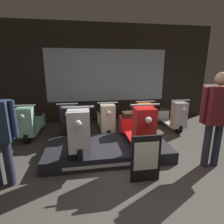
% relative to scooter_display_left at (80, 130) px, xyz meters
% --- Properties ---
extents(ground_plane, '(30.00, 30.00, 0.00)m').
position_rel_scooter_display_left_xyz_m(ground_plane, '(0.91, -0.85, -0.62)').
color(ground_plane, '#423D38').
extents(shop_wall_back, '(7.27, 0.09, 3.20)m').
position_rel_scooter_display_left_xyz_m(shop_wall_back, '(0.91, 2.66, 0.98)').
color(shop_wall_back, '#28231E').
rests_on(shop_wall_back, ground_plane).
extents(display_platform, '(2.55, 1.22, 0.25)m').
position_rel_scooter_display_left_xyz_m(display_platform, '(0.57, 0.07, -0.49)').
color(display_platform, black).
rests_on(display_platform, ground_plane).
extents(scooter_display_left, '(0.52, 1.52, 0.97)m').
position_rel_scooter_display_left_xyz_m(scooter_display_left, '(0.00, 0.00, 0.00)').
color(scooter_display_left, black).
rests_on(scooter_display_left, display_platform).
extents(scooter_display_right, '(0.52, 1.52, 0.97)m').
position_rel_scooter_display_left_xyz_m(scooter_display_right, '(1.15, 0.00, 0.00)').
color(scooter_display_right, black).
rests_on(scooter_display_right, display_platform).
extents(scooter_backrow_0, '(0.52, 1.52, 0.97)m').
position_rel_scooter_display_left_xyz_m(scooter_backrow_0, '(-1.31, 1.49, -0.25)').
color(scooter_backrow_0, black).
rests_on(scooter_backrow_0, ground_plane).
extents(scooter_backrow_1, '(0.52, 1.52, 0.97)m').
position_rel_scooter_display_left_xyz_m(scooter_backrow_1, '(-0.31, 1.49, -0.25)').
color(scooter_backrow_1, black).
rests_on(scooter_backrow_1, ground_plane).
extents(scooter_backrow_2, '(0.52, 1.52, 0.97)m').
position_rel_scooter_display_left_xyz_m(scooter_backrow_2, '(0.70, 1.49, -0.25)').
color(scooter_backrow_2, black).
rests_on(scooter_backrow_2, ground_plane).
extents(scooter_backrow_3, '(0.52, 1.52, 0.97)m').
position_rel_scooter_display_left_xyz_m(scooter_backrow_3, '(1.70, 1.49, -0.25)').
color(scooter_backrow_3, black).
rests_on(scooter_backrow_3, ground_plane).
extents(scooter_backrow_4, '(0.52, 1.52, 0.97)m').
position_rel_scooter_display_left_xyz_m(scooter_backrow_4, '(2.70, 1.49, -0.25)').
color(scooter_backrow_4, black).
rests_on(scooter_backrow_4, ground_plane).
extents(person_right_browsing, '(0.62, 0.26, 1.75)m').
position_rel_scooter_display_left_xyz_m(person_right_browsing, '(2.42, -0.65, 0.43)').
color(person_right_browsing, '#232838').
rests_on(person_right_browsing, ground_plane).
extents(price_sign_board, '(0.49, 0.04, 0.80)m').
position_rel_scooter_display_left_xyz_m(price_sign_board, '(1.04, -0.91, -0.21)').
color(price_sign_board, black).
rests_on(price_sign_board, ground_plane).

